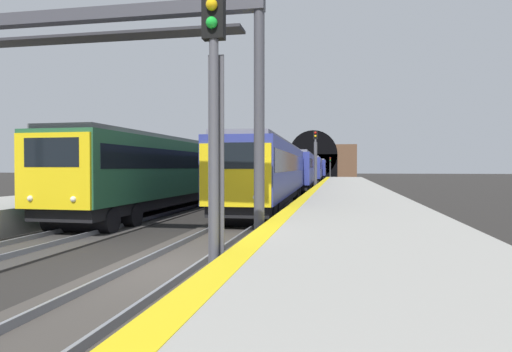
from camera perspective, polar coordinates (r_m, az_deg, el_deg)
The scene contains 12 objects.
ground_plane at distance 10.55m, azimuth -11.67°, elevation -11.96°, with size 320.00×320.00×0.00m, color #282623.
platform_right at distance 9.70m, azimuth 14.19°, elevation -10.21°, with size 112.00×4.95×0.96m, color #9E9B93.
platform_right_edge_strip at distance 9.74m, azimuth 0.93°, elevation -7.22°, with size 112.00×0.50×0.01m, color yellow.
track_main_line at distance 10.54m, azimuth -11.67°, elevation -11.74°, with size 160.00×2.91×0.21m.
train_main_approaching at distance 53.78m, azimuth 6.50°, elevation 0.92°, with size 76.56×3.20×3.78m.
train_adjacent_platform at distance 45.86m, azimuth -0.65°, elevation 0.96°, with size 64.04×3.29×3.86m.
railway_signal_near at distance 7.78m, azimuth -5.38°, elevation 8.48°, with size 0.39×0.38×5.62m.
railway_signal_mid at distance 39.89m, azimuth 7.61°, elevation 2.41°, with size 0.39×0.38×5.63m.
railway_signal_far at distance 101.32m, azimuth 9.47°, elevation 1.38°, with size 0.39×0.38×4.63m.
overhead_signal_gantry at distance 13.48m, azimuth -18.74°, elevation 13.15°, with size 0.70×9.03×6.82m.
tunnel_portal at distance 111.46m, azimuth 7.35°, elevation 1.97°, with size 2.68×21.04×11.78m.
catenary_mast_near at distance 60.66m, azimuth -4.96°, elevation 2.47°, with size 0.22×2.25×7.36m.
Camera 1 is at (-9.50, -3.91, 2.39)m, focal length 31.28 mm.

